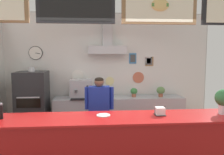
{
  "coord_description": "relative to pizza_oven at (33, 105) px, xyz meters",
  "views": [
    {
      "loc": [
        -0.37,
        -3.53,
        1.99
      ],
      "look_at": [
        -0.02,
        0.66,
        1.54
      ],
      "focal_mm": 36.11,
      "sensor_mm": 36.0,
      "label": 1
    }
  ],
  "objects": [
    {
      "name": "back_wall_assembly",
      "position": [
        1.78,
        0.41,
        0.83
      ],
      "size": [
        5.26,
        2.61,
        3.02
      ],
      "color": "#9E9E99",
      "rests_on": "ground_plane"
    },
    {
      "name": "basil_vase",
      "position": [
        3.34,
        -2.13,
        0.51
      ],
      "size": [
        0.26,
        0.26,
        0.37
      ],
      "color": "silver",
      "rests_on": "service_counter"
    },
    {
      "name": "potted_basil",
      "position": [
        1.73,
        0.18,
        0.29
      ],
      "size": [
        0.25,
        0.25,
        0.29
      ],
      "color": "beige",
      "rests_on": "back_prep_counter"
    },
    {
      "name": "pepper_grinder",
      "position": [
        0.15,
        -2.13,
        0.41
      ],
      "size": [
        0.05,
        0.05,
        0.23
      ],
      "color": "black",
      "rests_on": "service_counter"
    },
    {
      "name": "potted_thyme",
      "position": [
        2.41,
        0.2,
        0.25
      ],
      "size": [
        0.17,
        0.17,
        0.22
      ],
      "color": "#9E563D",
      "rests_on": "back_prep_counter"
    },
    {
      "name": "napkin_holder",
      "position": [
        2.38,
        -2.11,
        0.36
      ],
      "size": [
        0.16,
        0.15,
        0.13
      ],
      "color": "#262628",
      "rests_on": "service_counter"
    },
    {
      "name": "espresso_machine",
      "position": [
        1.11,
        0.16,
        0.35
      ],
      "size": [
        0.52,
        0.48,
        0.45
      ],
      "color": "#A3A5AD",
      "rests_on": "back_prep_counter"
    },
    {
      "name": "back_prep_counter",
      "position": [
        2.04,
        0.19,
        -0.34
      ],
      "size": [
        3.19,
        0.54,
        0.92
      ],
      "color": "#A3A5AD",
      "rests_on": "ground_plane"
    },
    {
      "name": "condiment_plate",
      "position": [
        1.55,
        -2.08,
        0.31
      ],
      "size": [
        0.2,
        0.2,
        0.01
      ],
      "color": "white",
      "rests_on": "service_counter"
    },
    {
      "name": "potted_rosemary",
      "position": [
        3.08,
        0.16,
        0.27
      ],
      "size": [
        0.2,
        0.2,
        0.26
      ],
      "color": "#9E563D",
      "rests_on": "back_prep_counter"
    },
    {
      "name": "service_counter",
      "position": [
        1.78,
        -2.16,
        -0.25
      ],
      "size": [
        4.25,
        0.7,
        1.1
      ],
      "color": "maroon",
      "rests_on": "ground_plane"
    },
    {
      "name": "shop_worker",
      "position": [
        1.52,
        -0.99,
        0.03
      ],
      "size": [
        0.56,
        0.25,
        1.54
      ],
      "rotation": [
        0.0,
        0.0,
        3.07
      ],
      "color": "#232328",
      "rests_on": "ground_plane"
    },
    {
      "name": "pizza_oven",
      "position": [
        0.0,
        0.0,
        0.0
      ],
      "size": [
        0.68,
        0.68,
        1.68
      ],
      "color": "#232326",
      "rests_on": "ground_plane"
    }
  ]
}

